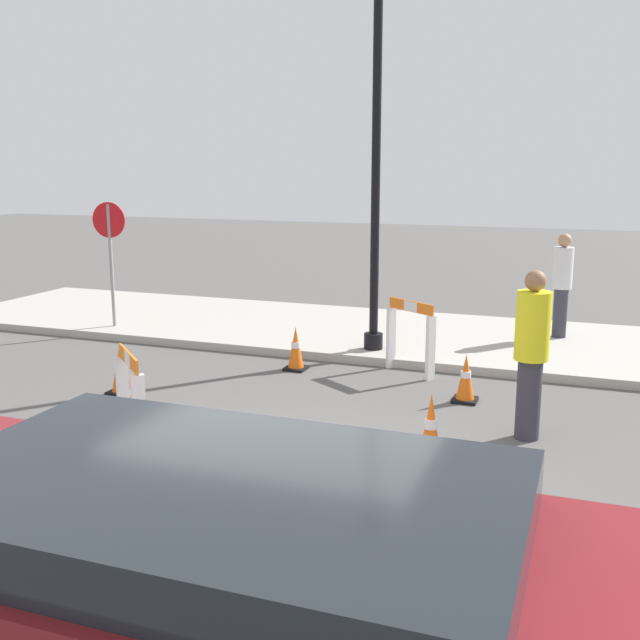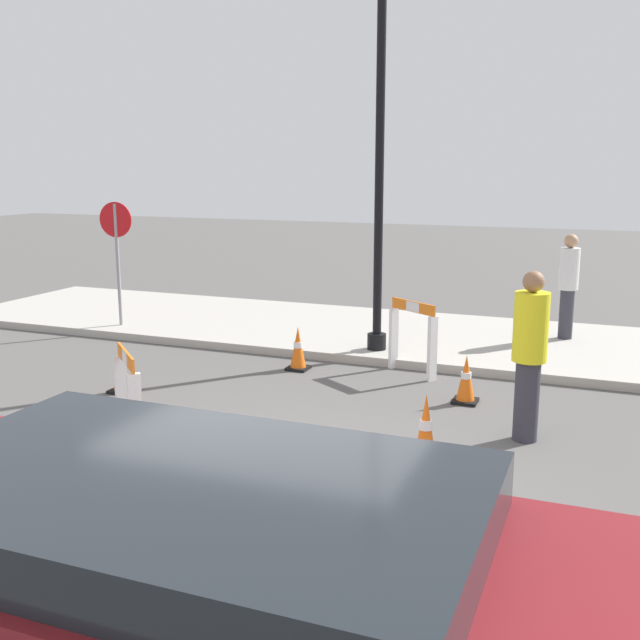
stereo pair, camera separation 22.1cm
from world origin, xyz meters
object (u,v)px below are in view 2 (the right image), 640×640
at_px(person_worker, 529,351).
at_px(parked_car_1, 191,622).
at_px(stop_sign, 117,243).
at_px(streetlamp_post, 381,66).
at_px(person_pedestrian, 568,282).

relative_size(person_worker, parked_car_1, 0.40).
distance_m(stop_sign, person_worker, 7.74).
bearing_deg(streetlamp_post, stop_sign, 179.62).
bearing_deg(person_pedestrian, person_worker, 82.69).
height_order(stop_sign, person_pedestrian, stop_sign).
bearing_deg(parked_car_1, person_worker, 80.83).
bearing_deg(stop_sign, parked_car_1, 121.61).
relative_size(stop_sign, person_pedestrian, 1.27).
xyz_separation_m(stop_sign, person_pedestrian, (7.29, 1.78, -0.52)).
bearing_deg(person_worker, streetlamp_post, -46.27).
distance_m(stop_sign, parked_car_1, 10.30).
height_order(person_pedestrian, parked_car_1, person_pedestrian).
height_order(stop_sign, person_worker, stop_sign).
relative_size(stop_sign, parked_car_1, 0.47).
bearing_deg(stop_sign, person_worker, 152.34).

